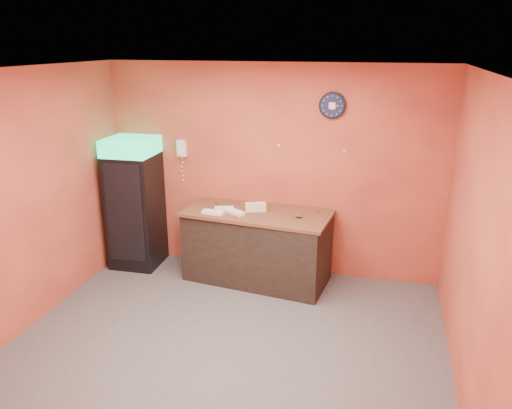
% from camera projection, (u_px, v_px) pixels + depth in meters
% --- Properties ---
extents(floor, '(4.50, 4.50, 0.00)m').
position_uv_depth(floor, '(226.00, 346.00, 5.22)').
color(floor, '#47474C').
rests_on(floor, ground).
extents(back_wall, '(4.50, 0.02, 2.80)m').
position_uv_depth(back_wall, '(271.00, 171.00, 6.62)').
color(back_wall, '#CE5A3A').
rests_on(back_wall, floor).
extents(left_wall, '(0.02, 4.00, 2.80)m').
position_uv_depth(left_wall, '(24.00, 202.00, 5.34)').
color(left_wall, '#CE5A3A').
rests_on(left_wall, floor).
extents(right_wall, '(0.02, 4.00, 2.80)m').
position_uv_depth(right_wall, '(474.00, 244.00, 4.24)').
color(right_wall, '#CE5A3A').
rests_on(right_wall, floor).
extents(ceiling, '(4.50, 4.00, 0.02)m').
position_uv_depth(ceiling, '(220.00, 70.00, 4.35)').
color(ceiling, white).
rests_on(ceiling, back_wall).
extents(beverage_cooler, '(0.66, 0.67, 1.82)m').
position_uv_depth(beverage_cooler, '(134.00, 205.00, 6.88)').
color(beverage_cooler, black).
rests_on(beverage_cooler, floor).
extents(prep_counter, '(1.91, 1.03, 0.91)m').
position_uv_depth(prep_counter, '(257.00, 247.00, 6.56)').
color(prep_counter, black).
rests_on(prep_counter, floor).
extents(wall_clock, '(0.33, 0.06, 0.33)m').
position_uv_depth(wall_clock, '(332.00, 105.00, 6.13)').
color(wall_clock, black).
rests_on(wall_clock, back_wall).
extents(wall_phone, '(0.12, 0.11, 0.23)m').
position_uv_depth(wall_phone, '(182.00, 148.00, 6.80)').
color(wall_phone, white).
rests_on(wall_phone, back_wall).
extents(butcher_paper, '(1.96, 1.05, 0.04)m').
position_uv_depth(butcher_paper, '(257.00, 213.00, 6.42)').
color(butcher_paper, brown).
rests_on(butcher_paper, prep_counter).
extents(sub_roll_stack, '(0.28, 0.18, 0.11)m').
position_uv_depth(sub_roll_stack, '(256.00, 207.00, 6.41)').
color(sub_roll_stack, beige).
rests_on(sub_roll_stack, butcher_paper).
extents(wrapped_sandwich_left, '(0.29, 0.13, 0.04)m').
position_uv_depth(wrapped_sandwich_left, '(213.00, 212.00, 6.33)').
color(wrapped_sandwich_left, white).
rests_on(wrapped_sandwich_left, butcher_paper).
extents(wrapped_sandwich_mid, '(0.30, 0.24, 0.04)m').
position_uv_depth(wrapped_sandwich_mid, '(235.00, 212.00, 6.34)').
color(wrapped_sandwich_mid, white).
rests_on(wrapped_sandwich_mid, butcher_paper).
extents(wrapped_sandwich_right, '(0.27, 0.17, 0.04)m').
position_uv_depth(wrapped_sandwich_right, '(224.00, 208.00, 6.48)').
color(wrapped_sandwich_right, white).
rests_on(wrapped_sandwich_right, butcher_paper).
extents(kitchen_tool, '(0.06, 0.06, 0.06)m').
position_uv_depth(kitchen_tool, '(257.00, 206.00, 6.51)').
color(kitchen_tool, silver).
rests_on(kitchen_tool, butcher_paper).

